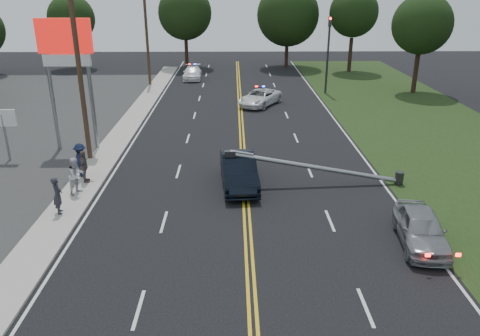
{
  "coord_description": "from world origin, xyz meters",
  "views": [
    {
      "loc": [
        -0.59,
        -14.46,
        9.85
      ],
      "look_at": [
        -0.28,
        6.17,
        1.7
      ],
      "focal_mm": 35.0,
      "sensor_mm": 36.0,
      "label": 1
    }
  ],
  "objects_px": {
    "small_sign": "(3,122)",
    "bystander_b": "(76,176)",
    "utility_pole_mid": "(80,75)",
    "pylon_sign": "(66,53)",
    "bystander_a": "(58,195)",
    "emergency_a": "(260,98)",
    "emergency_b": "(192,73)",
    "bystander_c": "(81,160)",
    "fallen_streetlight": "(326,169)",
    "utility_pole_far": "(147,35)",
    "crashed_sedan": "(239,171)",
    "waiting_sedan": "(421,228)",
    "bystander_d": "(84,167)",
    "traffic_signal": "(328,49)"
  },
  "relations": [
    {
      "from": "pylon_sign",
      "to": "emergency_b",
      "type": "distance_m",
      "value": 24.57
    },
    {
      "from": "utility_pole_far",
      "to": "emergency_b",
      "type": "relative_size",
      "value": 2.12
    },
    {
      "from": "utility_pole_far",
      "to": "waiting_sedan",
      "type": "xyz_separation_m",
      "value": [
        16.12,
        -32.02,
        -4.37
      ]
    },
    {
      "from": "utility_pole_mid",
      "to": "bystander_b",
      "type": "xyz_separation_m",
      "value": [
        0.86,
        -5.08,
        -4.04
      ]
    },
    {
      "from": "utility_pole_far",
      "to": "crashed_sedan",
      "type": "xyz_separation_m",
      "value": [
        8.88,
        -25.97,
        -4.27
      ]
    },
    {
      "from": "crashed_sedan",
      "to": "utility_pole_far",
      "type": "bearing_deg",
      "value": 104.43
    },
    {
      "from": "utility_pole_mid",
      "to": "bystander_a",
      "type": "bearing_deg",
      "value": -84.62
    },
    {
      "from": "pylon_sign",
      "to": "utility_pole_far",
      "type": "height_order",
      "value": "utility_pole_far"
    },
    {
      "from": "waiting_sedan",
      "to": "bystander_c",
      "type": "height_order",
      "value": "bystander_c"
    },
    {
      "from": "bystander_a",
      "to": "traffic_signal",
      "type": "bearing_deg",
      "value": -50.14
    },
    {
      "from": "utility_pole_mid",
      "to": "bystander_b",
      "type": "relative_size",
      "value": 5.38
    },
    {
      "from": "emergency_b",
      "to": "bystander_a",
      "type": "relative_size",
      "value": 2.71
    },
    {
      "from": "small_sign",
      "to": "emergency_b",
      "type": "height_order",
      "value": "small_sign"
    },
    {
      "from": "fallen_streetlight",
      "to": "bystander_c",
      "type": "bearing_deg",
      "value": 175.06
    },
    {
      "from": "small_sign",
      "to": "bystander_a",
      "type": "relative_size",
      "value": 1.78
    },
    {
      "from": "fallen_streetlight",
      "to": "emergency_a",
      "type": "bearing_deg",
      "value": 98.09
    },
    {
      "from": "utility_pole_mid",
      "to": "bystander_c",
      "type": "relative_size",
      "value": 5.43
    },
    {
      "from": "utility_pole_mid",
      "to": "crashed_sedan",
      "type": "height_order",
      "value": "utility_pole_mid"
    },
    {
      "from": "bystander_b",
      "to": "bystander_a",
      "type": "bearing_deg",
      "value": -158.28
    },
    {
      "from": "bystander_c",
      "to": "emergency_a",
      "type": "bearing_deg",
      "value": -61.25
    },
    {
      "from": "fallen_streetlight",
      "to": "bystander_a",
      "type": "relative_size",
      "value": 5.39
    },
    {
      "from": "fallen_streetlight",
      "to": "bystander_c",
      "type": "relative_size",
      "value": 5.08
    },
    {
      "from": "pylon_sign",
      "to": "utility_pole_mid",
      "type": "relative_size",
      "value": 0.8
    },
    {
      "from": "emergency_b",
      "to": "bystander_d",
      "type": "relative_size",
      "value": 2.75
    },
    {
      "from": "bystander_b",
      "to": "emergency_b",
      "type": "bearing_deg",
      "value": 20.16
    },
    {
      "from": "small_sign",
      "to": "bystander_c",
      "type": "distance_m",
      "value": 6.1
    },
    {
      "from": "small_sign",
      "to": "fallen_streetlight",
      "type": "bearing_deg",
      "value": -12.4
    },
    {
      "from": "utility_pole_far",
      "to": "waiting_sedan",
      "type": "bearing_deg",
      "value": -63.28
    },
    {
      "from": "utility_pole_mid",
      "to": "bystander_d",
      "type": "relative_size",
      "value": 5.83
    },
    {
      "from": "utility_pole_far",
      "to": "crashed_sedan",
      "type": "bearing_deg",
      "value": -71.12
    },
    {
      "from": "fallen_streetlight",
      "to": "emergency_a",
      "type": "height_order",
      "value": "fallen_streetlight"
    },
    {
      "from": "emergency_a",
      "to": "bystander_d",
      "type": "xyz_separation_m",
      "value": [
        -10.1,
        -17.03,
        0.3
      ]
    },
    {
      "from": "small_sign",
      "to": "utility_pole_far",
      "type": "height_order",
      "value": "utility_pole_far"
    },
    {
      "from": "pylon_sign",
      "to": "small_sign",
      "type": "height_order",
      "value": "pylon_sign"
    },
    {
      "from": "utility_pole_far",
      "to": "traffic_signal",
      "type": "bearing_deg",
      "value": -12.89
    },
    {
      "from": "bystander_a",
      "to": "pylon_sign",
      "type": "bearing_deg",
      "value": -4.37
    },
    {
      "from": "utility_pole_far",
      "to": "bystander_d",
      "type": "height_order",
      "value": "utility_pole_far"
    },
    {
      "from": "pylon_sign",
      "to": "emergency_b",
      "type": "xyz_separation_m",
      "value": [
        5.42,
        23.37,
        -5.31
      ]
    },
    {
      "from": "bystander_c",
      "to": "utility_pole_mid",
      "type": "bearing_deg",
      "value": -20.1
    },
    {
      "from": "utility_pole_mid",
      "to": "pylon_sign",
      "type": "bearing_deg",
      "value": 123.02
    },
    {
      "from": "small_sign",
      "to": "bystander_b",
      "type": "xyz_separation_m",
      "value": [
        5.66,
        -5.08,
        -1.28
      ]
    },
    {
      "from": "utility_pole_mid",
      "to": "bystander_c",
      "type": "distance_m",
      "value": 4.98
    },
    {
      "from": "bystander_c",
      "to": "bystander_b",
      "type": "bearing_deg",
      "value": 162.97
    },
    {
      "from": "bystander_b",
      "to": "pylon_sign",
      "type": "bearing_deg",
      "value": 43.21
    },
    {
      "from": "waiting_sedan",
      "to": "bystander_a",
      "type": "height_order",
      "value": "bystander_a"
    },
    {
      "from": "small_sign",
      "to": "bystander_b",
      "type": "relative_size",
      "value": 1.67
    },
    {
      "from": "pylon_sign",
      "to": "bystander_a",
      "type": "xyz_separation_m",
      "value": [
        1.98,
        -9.25,
        -5.01
      ]
    },
    {
      "from": "utility_pole_mid",
      "to": "emergency_a",
      "type": "relative_size",
      "value": 2.05
    },
    {
      "from": "emergency_a",
      "to": "emergency_b",
      "type": "bearing_deg",
      "value": 149.22
    },
    {
      "from": "traffic_signal",
      "to": "bystander_a",
      "type": "bearing_deg",
      "value": -123.67
    }
  ]
}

